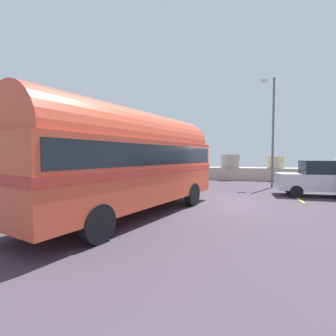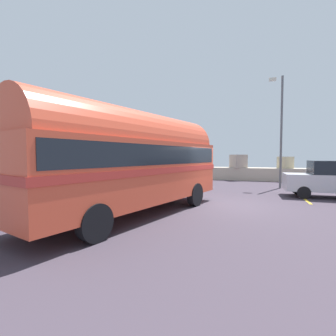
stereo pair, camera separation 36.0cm
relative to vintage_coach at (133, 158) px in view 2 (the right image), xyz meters
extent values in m
cube|color=#3F3541|center=(2.98, 2.81, -2.04)|extent=(32.00, 26.00, 0.02)
cube|color=#B7A894|center=(2.98, 14.61, -1.50)|extent=(31.36, 1.80, 1.10)
cube|color=#AFAB94|center=(-9.05, 15.05, -0.31)|extent=(1.09, 1.40, 1.27)
sphere|color=#AA9D88|center=(-5.00, 15.08, -0.47)|extent=(0.95, 0.95, 0.95)
sphere|color=#C59893|center=(-1.48, 14.75, -0.31)|extent=(1.28, 1.28, 1.28)
cube|color=#AE9B8B|center=(2.92, 14.26, -0.38)|extent=(1.57, 1.57, 1.14)
cube|color=#C3B58D|center=(6.66, 14.43, -0.47)|extent=(1.31, 1.31, 0.97)
cube|color=gold|center=(6.45, 6.31, -2.03)|extent=(0.12, 4.40, 0.01)
cylinder|color=black|center=(-0.38, 2.80, -1.55)|extent=(0.52, 1.00, 0.96)
cylinder|color=black|center=(1.75, 2.22, -1.55)|extent=(0.52, 1.00, 0.96)
cylinder|color=black|center=(-1.75, -2.23, -1.55)|extent=(0.52, 1.00, 0.96)
cylinder|color=black|center=(0.38, -2.81, -1.55)|extent=(0.52, 1.00, 0.96)
cube|color=#D1492F|center=(0.00, 0.00, -0.48)|extent=(4.52, 8.74, 2.10)
cylinder|color=#D1492F|center=(0.00, 0.00, 0.57)|extent=(4.24, 8.36, 2.20)
cube|color=#B22F27|center=(0.00, 0.00, -0.42)|extent=(4.59, 8.83, 0.20)
cube|color=black|center=(0.00, 0.00, 0.10)|extent=(4.47, 8.42, 0.64)
cube|color=silver|center=(1.12, 4.12, -1.35)|extent=(2.24, 0.75, 0.28)
cylinder|color=black|center=(-5.15, 4.79, -1.55)|extent=(0.55, 1.00, 0.96)
cylinder|color=black|center=(-3.04, 4.12, -1.55)|extent=(0.55, 1.00, 0.96)
cylinder|color=black|center=(-4.60, -0.84, -1.55)|extent=(0.55, 1.00, 0.96)
cube|color=silver|center=(-4.88, 1.97, -0.48)|extent=(4.80, 8.73, 2.10)
cylinder|color=silver|center=(-4.88, 1.97, 0.57)|extent=(4.51, 8.35, 2.20)
cube|color=#2A4F9D|center=(-4.88, 1.97, -0.42)|extent=(4.87, 8.83, 0.20)
cube|color=black|center=(-4.88, 1.97, 0.10)|extent=(4.74, 8.42, 0.64)
cube|color=silver|center=(-3.60, 6.04, -1.35)|extent=(2.22, 0.83, 0.28)
cylinder|color=black|center=(6.42, 5.59, -1.72)|extent=(0.62, 0.21, 0.62)
cylinder|color=black|center=(6.39, 7.12, -1.72)|extent=(0.62, 0.21, 0.62)
cube|color=silver|center=(7.68, 6.38, -1.27)|extent=(4.13, 1.77, 0.84)
cube|color=black|center=(7.92, 6.38, -0.51)|extent=(2.23, 1.60, 0.68)
cylinder|color=#5B5B60|center=(5.79, 9.58, 1.57)|extent=(0.14, 0.14, 7.25)
cube|color=beige|center=(5.22, 9.83, 5.09)|extent=(0.44, 0.24, 0.18)
camera|label=1|loc=(3.59, -7.86, 0.07)|focal=26.03mm
camera|label=2|loc=(3.93, -7.75, 0.07)|focal=26.03mm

